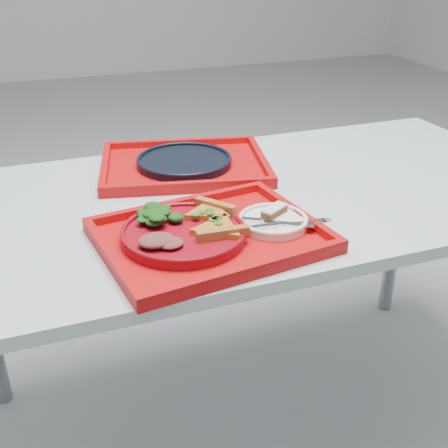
% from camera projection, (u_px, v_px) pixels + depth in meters
% --- Properties ---
extents(ground, '(10.00, 10.00, 0.00)m').
position_uv_depth(ground, '(250.00, 410.00, 1.76)').
color(ground, '#93959B').
rests_on(ground, ground).
extents(table, '(1.60, 0.80, 0.75)m').
position_uv_depth(table, '(255.00, 217.00, 1.46)').
color(table, silver).
rests_on(table, ground).
extents(tray_main, '(0.49, 0.40, 0.01)m').
position_uv_depth(tray_main, '(210.00, 239.00, 1.18)').
color(tray_main, '#AB090A').
rests_on(tray_main, table).
extents(tray_far, '(0.52, 0.44, 0.01)m').
position_uv_depth(tray_far, '(184.00, 167.00, 1.56)').
color(tray_far, '#AB090A').
rests_on(tray_far, table).
extents(dinner_plate, '(0.26, 0.26, 0.02)m').
position_uv_depth(dinner_plate, '(184.00, 235.00, 1.17)').
color(dinner_plate, maroon).
rests_on(dinner_plate, tray_main).
extents(side_plate, '(0.15, 0.15, 0.01)m').
position_uv_depth(side_plate, '(273.00, 223.00, 1.22)').
color(side_plate, white).
rests_on(side_plate, tray_main).
extents(navy_plate, '(0.26, 0.26, 0.02)m').
position_uv_depth(navy_plate, '(184.00, 162.00, 1.55)').
color(navy_plate, black).
rests_on(navy_plate, tray_far).
extents(pizza_slice_a, '(0.12, 0.13, 0.02)m').
position_uv_depth(pizza_slice_a, '(219.00, 227.00, 1.16)').
color(pizza_slice_a, gold).
rests_on(pizza_slice_a, dinner_plate).
extents(pizza_slice_b, '(0.15, 0.15, 0.02)m').
position_uv_depth(pizza_slice_b, '(208.00, 211.00, 1.23)').
color(pizza_slice_b, gold).
rests_on(pizza_slice_b, dinner_plate).
extents(salad_heap, '(0.09, 0.08, 0.04)m').
position_uv_depth(salad_heap, '(158.00, 211.00, 1.20)').
color(salad_heap, black).
rests_on(salad_heap, dinner_plate).
extents(meat_portion, '(0.07, 0.06, 0.02)m').
position_uv_depth(meat_portion, '(156.00, 240.00, 1.10)').
color(meat_portion, brown).
rests_on(meat_portion, dinner_plate).
extents(dessert_bar, '(0.07, 0.06, 0.02)m').
position_uv_depth(dessert_bar, '(274.00, 211.00, 1.24)').
color(dessert_bar, '#482718').
rests_on(dessert_bar, side_plate).
extents(knife, '(0.17, 0.11, 0.01)m').
position_uv_depth(knife, '(271.00, 222.00, 1.20)').
color(knife, silver).
rests_on(knife, side_plate).
extents(fork, '(0.19, 0.05, 0.01)m').
position_uv_depth(fork, '(285.00, 224.00, 1.19)').
color(fork, silver).
rests_on(fork, side_plate).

